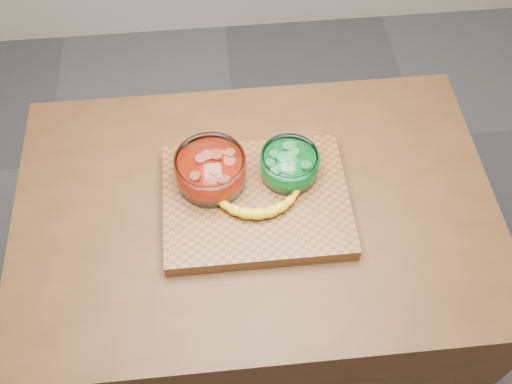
{
  "coord_description": "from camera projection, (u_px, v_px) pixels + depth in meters",
  "views": [
    {
      "loc": [
        -0.07,
        -0.76,
        2.09
      ],
      "look_at": [
        0.0,
        0.0,
        0.96
      ],
      "focal_mm": 40.0,
      "sensor_mm": 36.0,
      "label": 1
    }
  ],
  "objects": [
    {
      "name": "cutting_board",
      "position": [
        256.0,
        201.0,
        1.4
      ],
      "size": [
        0.45,
        0.35,
        0.04
      ],
      "primitive_type": "cube",
      "color": "brown",
      "rests_on": "counter"
    },
    {
      "name": "bowl_red",
      "position": [
        211.0,
        170.0,
        1.38
      ],
      "size": [
        0.17,
        0.17,
        0.08
      ],
      "color": "white",
      "rests_on": "cutting_board"
    },
    {
      "name": "ground",
      "position": [
        256.0,
        333.0,
        2.16
      ],
      "size": [
        3.5,
        3.5,
        0.0
      ],
      "primitive_type": "plane",
      "color": "#535357",
      "rests_on": "ground"
    },
    {
      "name": "banana",
      "position": [
        258.0,
        204.0,
        1.35
      ],
      "size": [
        0.24,
        0.11,
        0.03
      ],
      "primitive_type": null,
      "color": "gold",
      "rests_on": "cutting_board"
    },
    {
      "name": "bowl_green",
      "position": [
        289.0,
        165.0,
        1.39
      ],
      "size": [
        0.14,
        0.14,
        0.07
      ],
      "color": "white",
      "rests_on": "cutting_board"
    },
    {
      "name": "counter",
      "position": [
        256.0,
        282.0,
        1.79
      ],
      "size": [
        1.2,
        0.8,
        0.9
      ],
      "primitive_type": "cube",
      "color": "#4F2F17",
      "rests_on": "ground"
    }
  ]
}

